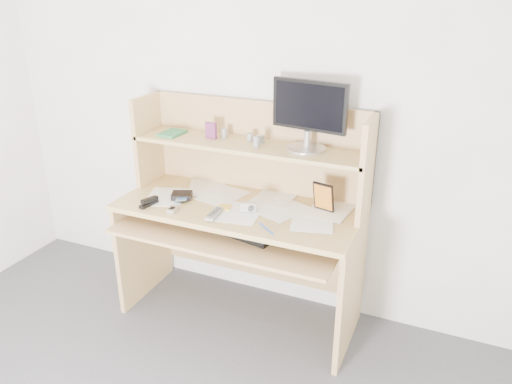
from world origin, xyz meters
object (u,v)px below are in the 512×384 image
at_px(desk, 244,210).
at_px(monitor, 309,113).
at_px(game_case, 323,197).
at_px(keyboard, 237,229).
at_px(tv_remote, 214,214).

xyz_separation_m(desk, monitor, (0.34, 0.11, 0.59)).
bearing_deg(game_case, desk, -162.00).
bearing_deg(keyboard, monitor, 57.99).
bearing_deg(game_case, tv_remote, -138.02).
height_order(desk, game_case, desk).
relative_size(desk, monitor, 3.22).
bearing_deg(desk, monitor, 18.66).
relative_size(desk, keyboard, 2.83).
height_order(tv_remote, game_case, game_case).
relative_size(keyboard, tv_remote, 3.01).
distance_m(keyboard, game_case, 0.51).
distance_m(tv_remote, monitor, 0.75).
relative_size(desk, tv_remote, 8.53).
xyz_separation_m(game_case, monitor, (-0.13, 0.08, 0.44)).
bearing_deg(keyboard, tv_remote, -138.96).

